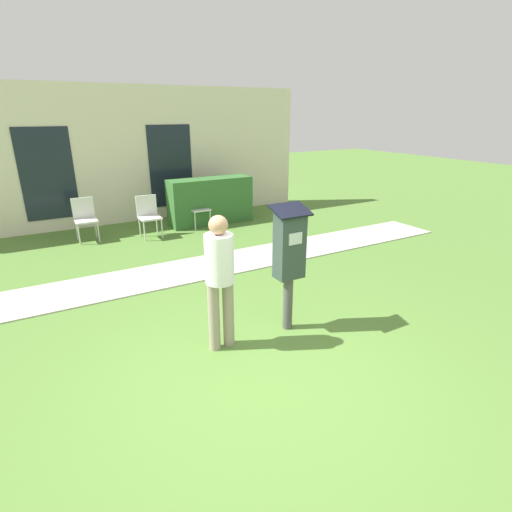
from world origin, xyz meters
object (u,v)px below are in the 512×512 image
parking_meter (289,252)px  outdoor_chair_left (85,216)px  person_standing (220,273)px  outdoor_chair_middle (148,213)px  outdoor_chair_right (198,205)px

parking_meter → outdoor_chair_left: size_ratio=1.77×
parking_meter → person_standing: parking_meter is taller
outdoor_chair_left → outdoor_chair_middle: bearing=-20.1°
outdoor_chair_left → outdoor_chair_middle: (1.24, -0.42, 0.00)m
parking_meter → outdoor_chair_right: 5.12m
person_standing → outdoor_chair_left: 5.26m
person_standing → outdoor_chair_middle: 4.82m
parking_meter → outdoor_chair_left: 5.49m
parking_meter → outdoor_chair_right: parking_meter is taller
parking_meter → person_standing: 0.91m
parking_meter → outdoor_chair_middle: parking_meter is taller
outdoor_chair_middle → outdoor_chair_right: 1.26m
outdoor_chair_left → outdoor_chair_right: size_ratio=1.00×
outdoor_chair_middle → outdoor_chair_left: bearing=157.6°
parking_meter → outdoor_chair_right: (0.82, 5.03, -0.49)m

